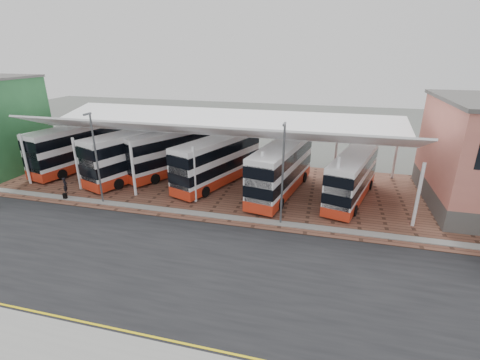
% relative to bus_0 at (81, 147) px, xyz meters
% --- Properties ---
extents(ground, '(140.00, 140.00, 0.00)m').
position_rel_bus_0_xyz_m(ground, '(22.12, -14.33, -2.50)').
color(ground, '#50544E').
extents(road, '(120.00, 14.00, 0.02)m').
position_rel_bus_0_xyz_m(road, '(22.12, -15.33, -2.49)').
color(road, black).
rests_on(road, ground).
extents(forecourt, '(72.00, 16.00, 0.06)m').
position_rel_bus_0_xyz_m(forecourt, '(24.12, -1.33, -2.47)').
color(forecourt, brown).
rests_on(forecourt, ground).
extents(north_kerb, '(120.00, 0.80, 0.14)m').
position_rel_bus_0_xyz_m(north_kerb, '(22.12, -8.13, -2.43)').
color(north_kerb, gray).
rests_on(north_kerb, ground).
extents(yellow_line_near, '(120.00, 0.12, 0.01)m').
position_rel_bus_0_xyz_m(yellow_line_near, '(22.12, -21.33, -2.48)').
color(yellow_line_near, yellow).
rests_on(yellow_line_near, road).
extents(yellow_line_far, '(120.00, 0.12, 0.01)m').
position_rel_bus_0_xyz_m(yellow_line_far, '(22.12, -21.03, -2.48)').
color(yellow_line_far, yellow).
rests_on(yellow_line_far, road).
extents(canopy, '(37.00, 11.63, 7.07)m').
position_rel_bus_0_xyz_m(canopy, '(16.12, -0.39, 3.29)').
color(canopy, white).
rests_on(canopy, ground).
extents(lamp_west, '(0.16, 0.90, 8.07)m').
position_rel_bus_0_xyz_m(lamp_west, '(8.12, -8.06, 1.86)').
color(lamp_west, '#52565A').
rests_on(lamp_west, ground).
extents(lamp_east, '(0.16, 0.90, 8.07)m').
position_rel_bus_0_xyz_m(lamp_east, '(24.12, -8.06, 1.86)').
color(lamp_east, '#52565A').
rests_on(lamp_east, ground).
extents(bus_0, '(5.44, 12.24, 4.92)m').
position_rel_bus_0_xyz_m(bus_0, '(0.00, 0.00, 0.00)').
color(bus_0, white).
rests_on(bus_0, forecourt).
extents(bus_1, '(6.73, 12.27, 4.97)m').
position_rel_bus_0_xyz_m(bus_1, '(7.80, -0.92, 0.02)').
color(bus_1, white).
rests_on(bus_1, forecourt).
extents(bus_2, '(7.93, 11.55, 4.81)m').
position_rel_bus_0_xyz_m(bus_2, '(11.13, 1.15, -0.05)').
color(bus_2, white).
rests_on(bus_2, forecourt).
extents(bus_3, '(6.37, 11.59, 4.69)m').
position_rel_bus_0_xyz_m(bus_3, '(16.64, -0.79, -0.11)').
color(bus_3, white).
rests_on(bus_3, forecourt).
extents(bus_4, '(4.75, 11.75, 4.72)m').
position_rel_bus_0_xyz_m(bus_4, '(23.17, -1.75, -0.10)').
color(bus_4, white).
rests_on(bus_4, forecourt).
extents(bus_5, '(4.99, 10.55, 4.24)m').
position_rel_bus_0_xyz_m(bus_5, '(29.54, -1.76, -0.33)').
color(bus_5, white).
rests_on(bus_5, forecourt).
extents(pedestrian, '(0.58, 0.68, 1.58)m').
position_rel_bus_0_xyz_m(pedestrian, '(3.53, -7.12, -1.65)').
color(pedestrian, black).
rests_on(pedestrian, forecourt).
extents(suitcase, '(0.33, 0.23, 0.56)m').
position_rel_bus_0_xyz_m(suitcase, '(4.40, -8.33, -2.16)').
color(suitcase, black).
rests_on(suitcase, forecourt).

